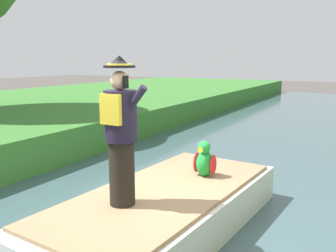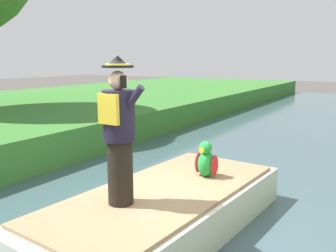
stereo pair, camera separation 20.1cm
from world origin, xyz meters
name	(u,v)px [view 2 (the right image)]	position (x,y,z in m)	size (l,w,h in m)	color
ground_plane	(156,242)	(0.00, 0.00, 0.00)	(80.00, 80.00, 0.00)	#4C4742
canal_water	(156,239)	(0.00, 0.00, 0.05)	(7.14, 48.00, 0.10)	#3D565B
boat	(164,210)	(0.00, 0.20, 0.40)	(2.09, 4.31, 0.61)	silver
person_pirate	(119,132)	(-0.20, -0.50, 1.64)	(0.61, 0.42, 1.85)	black
parrot_plush	(206,161)	(0.24, 1.05, 0.95)	(0.36, 0.34, 0.57)	green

